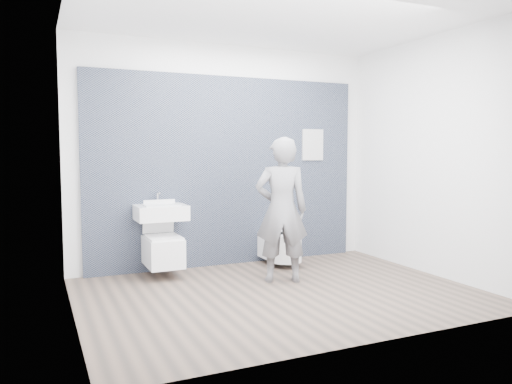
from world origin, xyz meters
name	(u,v)px	position (x,y,z in m)	size (l,w,h in m)	color
ground	(280,293)	(0.00, 0.00, 0.00)	(4.00, 4.00, 0.00)	brown
room_shell	(280,123)	(0.00, 0.00, 1.74)	(4.00, 4.00, 4.00)	silver
tile_wall	(229,263)	(0.00, 1.47, 0.00)	(3.60, 0.06, 2.40)	black
washbasin	(161,212)	(-0.94, 1.22, 0.75)	(0.58, 0.43, 0.44)	white
toilet_square	(163,249)	(-0.94, 1.16, 0.32)	(0.39, 0.57, 0.76)	white
toilet_rounded	(282,246)	(0.59, 1.11, 0.25)	(0.39, 0.66, 0.35)	white
info_placard	(312,256)	(1.22, 1.43, 0.00)	(0.32, 0.03, 0.42)	white
visitor	(282,210)	(0.23, 0.41, 0.81)	(0.59, 0.39, 1.61)	slate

